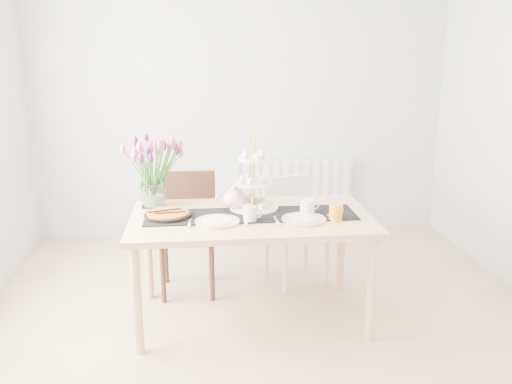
{
  "coord_description": "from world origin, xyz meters",
  "views": [
    {
      "loc": [
        -0.4,
        -3.01,
        1.84
      ],
      "look_at": [
        -0.05,
        0.37,
        0.93
      ],
      "focal_mm": 38.0,
      "sensor_mm": 36.0,
      "label": 1
    }
  ],
  "objects": [
    {
      "name": "mug_orange",
      "position": [
        0.46,
        0.26,
        0.8
      ],
      "size": [
        0.12,
        0.12,
        0.1
      ],
      "primitive_type": "cylinder",
      "rotation": [
        0.0,
        0.0,
        0.65
      ],
      "color": "orange",
      "rests_on": "dining_table"
    },
    {
      "name": "chair_white",
      "position": [
        0.32,
        1.08,
        0.48
      ],
      "size": [
        0.51,
        0.51,
        0.83
      ],
      "rotation": [
        0.0,
        0.0,
        0.29
      ],
      "color": "silver",
      "rests_on": "ground"
    },
    {
      "name": "plate_left",
      "position": [
        -0.31,
        0.29,
        0.76
      ],
      "size": [
        0.31,
        0.31,
        0.01
      ],
      "primitive_type": "cylinder",
      "rotation": [
        0.0,
        0.0,
        -0.07
      ],
      "color": "silver",
      "rests_on": "dining_table"
    },
    {
      "name": "room_shell",
      "position": [
        0.0,
        0.0,
        1.3
      ],
      "size": [
        4.5,
        4.5,
        4.5
      ],
      "color": "tan",
      "rests_on": "ground"
    },
    {
      "name": "chair_brown",
      "position": [
        -0.52,
        0.98,
        0.53
      ],
      "size": [
        0.45,
        0.45,
        0.91
      ],
      "rotation": [
        0.0,
        0.0,
        -0.0
      ],
      "color": "#331D12",
      "rests_on": "ground"
    },
    {
      "name": "table_runner",
      "position": [
        -0.08,
        0.42,
        0.75
      ],
      "size": [
        1.4,
        0.35,
        0.01
      ],
      "primitive_type": "cube",
      "color": "black",
      "rests_on": "dining_table"
    },
    {
      "name": "tulip_vase",
      "position": [
        -0.74,
        0.72,
        1.07
      ],
      "size": [
        0.6,
        0.6,
        0.51
      ],
      "rotation": [
        0.0,
        0.0,
        -0.15
      ],
      "color": "silver",
      "rests_on": "dining_table"
    },
    {
      "name": "tart_tin",
      "position": [
        -0.63,
        0.43,
        0.77
      ],
      "size": [
        0.31,
        0.31,
        0.04
      ],
      "rotation": [
        0.0,
        0.0,
        -0.11
      ],
      "color": "black",
      "rests_on": "dining_table"
    },
    {
      "name": "plate_right",
      "position": [
        0.25,
        0.28,
        0.76
      ],
      "size": [
        0.3,
        0.3,
        0.01
      ],
      "primitive_type": "cylinder",
      "rotation": [
        0.0,
        0.0,
        0.04
      ],
      "color": "silver",
      "rests_on": "dining_table"
    },
    {
      "name": "dining_table",
      "position": [
        -0.08,
        0.42,
        0.67
      ],
      "size": [
        1.6,
        0.9,
        0.75
      ],
      "color": "tan",
      "rests_on": "ground"
    },
    {
      "name": "mug_white",
      "position": [
        -0.1,
        0.29,
        0.8
      ],
      "size": [
        0.09,
        0.09,
        0.1
      ],
      "primitive_type": "cylinder",
      "rotation": [
        0.0,
        0.0,
        -0.04
      ],
      "color": "silver",
      "rests_on": "dining_table"
    },
    {
      "name": "cake_stand",
      "position": [
        -0.05,
        0.55,
        0.89
      ],
      "size": [
        0.33,
        0.33,
        0.49
      ],
      "rotation": [
        0.0,
        0.0,
        0.01
      ],
      "color": "gold",
      "rests_on": "dining_table"
    },
    {
      "name": "radiator",
      "position": [
        0.5,
        2.19,
        0.45
      ],
      "size": [
        1.2,
        0.08,
        0.6
      ],
      "primitive_type": "cube",
      "color": "white",
      "rests_on": "room_shell"
    },
    {
      "name": "teapot",
      "position": [
        -0.18,
        0.56,
        0.83
      ],
      "size": [
        0.26,
        0.21,
        0.16
      ],
      "primitive_type": null,
      "rotation": [
        0.0,
        0.0,
        0.02
      ],
      "color": "white",
      "rests_on": "dining_table"
    },
    {
      "name": "cream_jug",
      "position": [
        0.3,
        0.41,
        0.8
      ],
      "size": [
        0.12,
        0.12,
        0.1
      ],
      "primitive_type": "cylinder",
      "rotation": [
        0.0,
        0.0,
        0.21
      ],
      "color": "white",
      "rests_on": "dining_table"
    }
  ]
}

